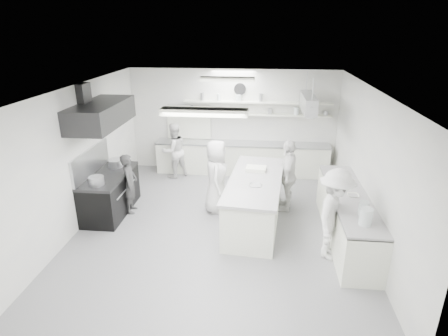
# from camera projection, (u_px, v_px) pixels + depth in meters

# --- Properties ---
(floor) EXTENTS (6.00, 7.00, 0.02)m
(floor) POSITION_uv_depth(u_px,v_px,m) (219.00, 226.00, 8.23)
(floor) COLOR #9F9F9F
(floor) RESTS_ON ground
(ceiling) EXTENTS (6.00, 7.00, 0.02)m
(ceiling) POSITION_uv_depth(u_px,v_px,m) (218.00, 88.00, 7.15)
(ceiling) COLOR white
(ceiling) RESTS_ON wall_back
(wall_back) EXTENTS (6.00, 0.04, 3.00)m
(wall_back) POSITION_uv_depth(u_px,v_px,m) (233.00, 121.00, 10.94)
(wall_back) COLOR silver
(wall_back) RESTS_ON floor
(wall_front) EXTENTS (6.00, 0.04, 3.00)m
(wall_front) POSITION_uv_depth(u_px,v_px,m) (185.00, 262.00, 4.44)
(wall_front) COLOR silver
(wall_front) RESTS_ON floor
(wall_left) EXTENTS (0.04, 7.00, 3.00)m
(wall_left) POSITION_uv_depth(u_px,v_px,m) (80.00, 157.00, 7.98)
(wall_left) COLOR silver
(wall_left) RESTS_ON floor
(wall_right) EXTENTS (0.04, 7.00, 3.00)m
(wall_right) POSITION_uv_depth(u_px,v_px,m) (369.00, 167.00, 7.40)
(wall_right) COLOR silver
(wall_right) RESTS_ON floor
(stove) EXTENTS (0.80, 1.80, 0.90)m
(stove) POSITION_uv_depth(u_px,v_px,m) (110.00, 194.00, 8.69)
(stove) COLOR black
(stove) RESTS_ON floor
(exhaust_hood) EXTENTS (0.85, 2.00, 0.50)m
(exhaust_hood) POSITION_uv_depth(u_px,v_px,m) (101.00, 114.00, 8.01)
(exhaust_hood) COLOR #262627
(exhaust_hood) RESTS_ON wall_left
(back_counter) EXTENTS (5.00, 0.60, 0.92)m
(back_counter) POSITION_uv_depth(u_px,v_px,m) (242.00, 158.00, 11.00)
(back_counter) COLOR white
(back_counter) RESTS_ON floor
(shelf_lower) EXTENTS (4.20, 0.26, 0.04)m
(shelf_lower) POSITION_uv_depth(u_px,v_px,m) (257.00, 114.00, 10.66)
(shelf_lower) COLOR white
(shelf_lower) RESTS_ON wall_back
(shelf_upper) EXTENTS (4.20, 0.26, 0.04)m
(shelf_upper) POSITION_uv_depth(u_px,v_px,m) (257.00, 102.00, 10.53)
(shelf_upper) COLOR white
(shelf_upper) RESTS_ON wall_back
(pass_through_window) EXTENTS (1.30, 0.04, 1.00)m
(pass_through_window) POSITION_uv_depth(u_px,v_px,m) (189.00, 122.00, 11.06)
(pass_through_window) COLOR black
(pass_through_window) RESTS_ON wall_back
(wall_clock) EXTENTS (0.32, 0.05, 0.32)m
(wall_clock) POSITION_uv_depth(u_px,v_px,m) (240.00, 89.00, 10.54)
(wall_clock) COLOR silver
(wall_clock) RESTS_ON wall_back
(right_counter) EXTENTS (0.74, 3.30, 0.94)m
(right_counter) POSITION_uv_depth(u_px,v_px,m) (347.00, 217.00, 7.61)
(right_counter) COLOR white
(right_counter) RESTS_ON floor
(pot_rack) EXTENTS (0.30, 1.60, 0.40)m
(pot_rack) POSITION_uv_depth(u_px,v_px,m) (308.00, 103.00, 9.43)
(pot_rack) COLOR #AFB1B5
(pot_rack) RESTS_ON ceiling
(light_fixture_front) EXTENTS (1.30, 0.25, 0.10)m
(light_fixture_front) POSITION_uv_depth(u_px,v_px,m) (204.00, 112.00, 5.50)
(light_fixture_front) COLOR white
(light_fixture_front) RESTS_ON ceiling
(light_fixture_rear) EXTENTS (1.30, 0.25, 0.10)m
(light_fixture_rear) POSITION_uv_depth(u_px,v_px,m) (227.00, 79.00, 8.84)
(light_fixture_rear) COLOR white
(light_fixture_rear) RESTS_ON ceiling
(prep_island) EXTENTS (1.26, 2.82, 1.01)m
(prep_island) POSITION_uv_depth(u_px,v_px,m) (255.00, 202.00, 8.20)
(prep_island) COLOR white
(prep_island) RESTS_ON floor
(stove_pot) EXTENTS (0.35, 0.35, 0.22)m
(stove_pot) POSITION_uv_depth(u_px,v_px,m) (116.00, 164.00, 8.94)
(stove_pot) COLOR #AFB1B5
(stove_pot) RESTS_ON stove
(cook_stove) EXTENTS (0.42, 0.57, 1.42)m
(cook_stove) POSITION_uv_depth(u_px,v_px,m) (130.00, 184.00, 8.62)
(cook_stove) COLOR #333333
(cook_stove) RESTS_ON floor
(cook_back) EXTENTS (0.98, 0.97, 1.59)m
(cook_back) POSITION_uv_depth(u_px,v_px,m) (174.00, 151.00, 10.63)
(cook_back) COLOR silver
(cook_back) RESTS_ON floor
(cook_island_left) EXTENTS (0.60, 0.88, 1.73)m
(cook_island_left) POSITION_uv_depth(u_px,v_px,m) (216.00, 176.00, 8.62)
(cook_island_left) COLOR silver
(cook_island_left) RESTS_ON floor
(cook_island_right) EXTENTS (0.57, 1.06, 1.72)m
(cook_island_right) POSITION_uv_depth(u_px,v_px,m) (288.00, 175.00, 8.70)
(cook_island_right) COLOR silver
(cook_island_right) RESTS_ON floor
(cook_right) EXTENTS (1.06, 1.31, 1.77)m
(cook_right) POSITION_uv_depth(u_px,v_px,m) (334.00, 215.00, 6.84)
(cook_right) COLOR silver
(cook_right) RESTS_ON floor
(bowl_island_a) EXTENTS (0.27, 0.27, 0.06)m
(bowl_island_a) POSITION_uv_depth(u_px,v_px,m) (255.00, 186.00, 7.67)
(bowl_island_a) COLOR #AFB1B5
(bowl_island_a) RESTS_ON prep_island
(bowl_island_b) EXTENTS (0.24, 0.24, 0.06)m
(bowl_island_b) POSITION_uv_depth(u_px,v_px,m) (262.00, 168.00, 8.63)
(bowl_island_b) COLOR white
(bowl_island_b) RESTS_ON prep_island
(bowl_right) EXTENTS (0.24, 0.24, 0.06)m
(bowl_right) POSITION_uv_depth(u_px,v_px,m) (353.00, 196.00, 7.41)
(bowl_right) COLOR white
(bowl_right) RESTS_ON right_counter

